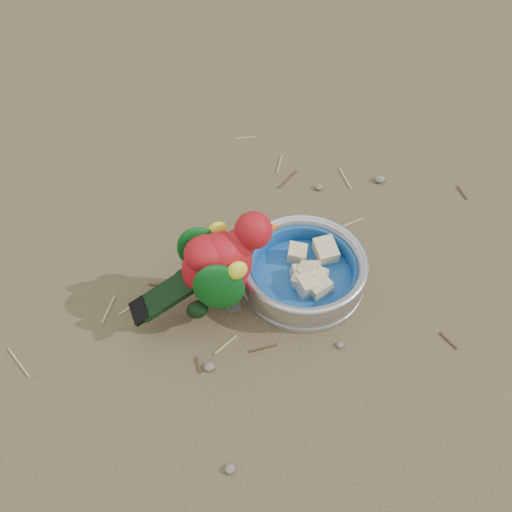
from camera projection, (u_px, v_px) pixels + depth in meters
ground at (311, 300)px, 0.97m from camera, size 60.00×60.00×0.00m
food_bowl at (302, 279)px, 0.99m from camera, size 0.21×0.21×0.02m
bowl_wall at (303, 269)px, 0.96m from camera, size 0.21×0.21×0.04m
fruit_wedges at (303, 271)px, 0.97m from camera, size 0.13×0.13×0.03m
lory_parrot at (220, 271)px, 0.89m from camera, size 0.25×0.16×0.18m
ground_debris at (299, 269)px, 1.01m from camera, size 0.90×0.80×0.01m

